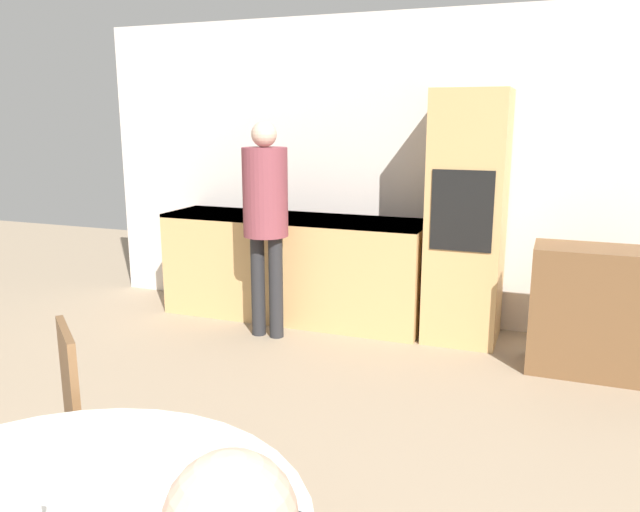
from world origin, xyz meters
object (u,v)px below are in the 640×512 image
object	(u,v)px
bowl_near	(110,457)
oven_unit	(467,218)
person_standing	(265,206)
chair_far_left	(49,432)
sideboard	(609,313)

from	to	relation	value
bowl_near	oven_unit	bearing A→B (deg)	81.41
oven_unit	bowl_near	world-z (taller)	oven_unit
bowl_near	person_standing	bearing A→B (deg)	107.42
chair_far_left	person_standing	size ratio (longest dim) A/B	0.55
sideboard	chair_far_left	size ratio (longest dim) A/B	1.09
person_standing	oven_unit	bearing A→B (deg)	19.45
sideboard	person_standing	distance (m)	2.61
sideboard	oven_unit	bearing A→B (deg)	159.41
oven_unit	sideboard	xyz separation A→B (m)	(1.04, -0.39, -0.54)
person_standing	sideboard	bearing A→B (deg)	3.03
chair_far_left	person_standing	distance (m)	2.73
oven_unit	chair_far_left	distance (m)	3.42
oven_unit	bowl_near	bearing A→B (deg)	-98.59
oven_unit	person_standing	size ratio (longest dim) A/B	1.14
oven_unit	bowl_near	xyz separation A→B (m)	(-0.54, -3.55, -0.22)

